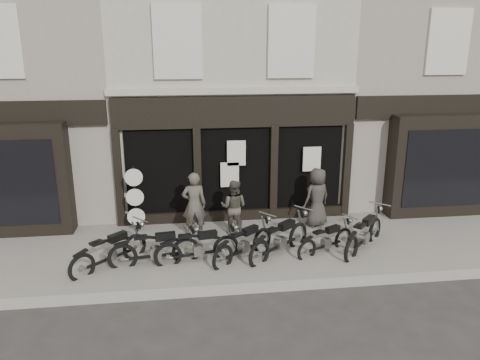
{
  "coord_description": "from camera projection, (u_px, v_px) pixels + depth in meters",
  "views": [
    {
      "loc": [
        -1.61,
        -10.54,
        5.35
      ],
      "look_at": [
        -0.05,
        1.6,
        1.77
      ],
      "focal_mm": 35.0,
      "sensor_mm": 36.0,
      "label": 1
    }
  ],
  "objects": [
    {
      "name": "ground_plane",
      "position": [
        250.0,
        265.0,
        11.73
      ],
      "size": [
        90.0,
        90.0,
        0.0
      ],
      "primitive_type": "plane",
      "color": "#2D2B28",
      "rests_on": "ground"
    },
    {
      "name": "kerb",
      "position": [
        258.0,
        288.0,
        10.52
      ],
      "size": [
        30.0,
        0.25,
        0.13
      ],
      "primitive_type": "cube",
      "color": "gray",
      "rests_on": "ground_plane"
    },
    {
      "name": "man_centre",
      "position": [
        234.0,
        207.0,
        13.2
      ],
      "size": [
        0.93,
        0.83,
        1.58
      ],
      "primitive_type": "imported",
      "rotation": [
        0.0,
        0.0,
        2.78
      ],
      "color": "#48443A",
      "rests_on": "pavement"
    },
    {
      "name": "motorcycle_4",
      "position": [
        280.0,
        242.0,
        12.05
      ],
      "size": [
        1.95,
        1.7,
        1.12
      ],
      "rotation": [
        0.0,
        0.0,
        0.69
      ],
      "color": "black",
      "rests_on": "ground"
    },
    {
      "name": "motorcycle_2",
      "position": [
        199.0,
        249.0,
        11.67
      ],
      "size": [
        2.16,
        0.74,
        1.04
      ],
      "rotation": [
        0.0,
        0.0,
        0.2
      ],
      "color": "black",
      "rests_on": "ground"
    },
    {
      "name": "motorcycle_5",
      "position": [
        326.0,
        242.0,
        12.21
      ],
      "size": [
        1.77,
        1.12,
        0.92
      ],
      "rotation": [
        0.0,
        0.0,
        0.48
      ],
      "color": "black",
      "rests_on": "ground"
    },
    {
      "name": "motorcycle_1",
      "position": [
        156.0,
        251.0,
        11.51
      ],
      "size": [
        2.27,
        0.62,
        1.09
      ],
      "rotation": [
        0.0,
        0.0,
        0.12
      ],
      "color": "black",
      "rests_on": "ground"
    },
    {
      "name": "neighbour_right",
      "position": [
        399.0,
        81.0,
        16.99
      ],
      "size": [
        5.6,
        6.73,
        8.34
      ],
      "color": "gray",
      "rests_on": "ground"
    },
    {
      "name": "central_building",
      "position": [
        225.0,
        82.0,
        16.25
      ],
      "size": [
        7.3,
        6.22,
        8.34
      ],
      "color": "#B6B09C",
      "rests_on": "ground"
    },
    {
      "name": "pavement",
      "position": [
        245.0,
        248.0,
        12.57
      ],
      "size": [
        30.0,
        4.2,
        0.12
      ],
      "primitive_type": "cube",
      "color": "slate",
      "rests_on": "ground_plane"
    },
    {
      "name": "neighbour_left",
      "position": [
        34.0,
        85.0,
        15.43
      ],
      "size": [
        5.6,
        6.73,
        8.34
      ],
      "color": "gray",
      "rests_on": "ground"
    },
    {
      "name": "motorcycle_3",
      "position": [
        244.0,
        246.0,
        11.87
      ],
      "size": [
        1.81,
        1.59,
        1.04
      ],
      "rotation": [
        0.0,
        0.0,
        0.7
      ],
      "color": "black",
      "rests_on": "ground"
    },
    {
      "name": "man_left",
      "position": [
        194.0,
        205.0,
        13.0
      ],
      "size": [
        0.68,
        0.45,
        1.85
      ],
      "primitive_type": "imported",
      "rotation": [
        0.0,
        0.0,
        3.13
      ],
      "color": "#4A473D",
      "rests_on": "pavement"
    },
    {
      "name": "motorcycle_0",
      "position": [
        110.0,
        254.0,
        11.4
      ],
      "size": [
        1.79,
        1.69,
        1.06
      ],
      "rotation": [
        0.0,
        0.0,
        0.74
      ],
      "color": "black",
      "rests_on": "ground"
    },
    {
      "name": "motorcycle_6",
      "position": [
        364.0,
        237.0,
        12.37
      ],
      "size": [
        1.79,
        1.84,
        1.11
      ],
      "rotation": [
        0.0,
        0.0,
        0.8
      ],
      "color": "black",
      "rests_on": "ground"
    },
    {
      "name": "advert_sign_post",
      "position": [
        135.0,
        202.0,
        13.3
      ],
      "size": [
        0.51,
        0.32,
        2.07
      ],
      "rotation": [
        0.0,
        0.0,
        0.07
      ],
      "color": "black",
      "rests_on": "ground"
    },
    {
      "name": "man_right",
      "position": [
        317.0,
        197.0,
        13.76
      ],
      "size": [
        1.01,
        0.86,
        1.76
      ],
      "primitive_type": "imported",
      "rotation": [
        0.0,
        0.0,
        3.55
      ],
      "color": "#35312C",
      "rests_on": "pavement"
    }
  ]
}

